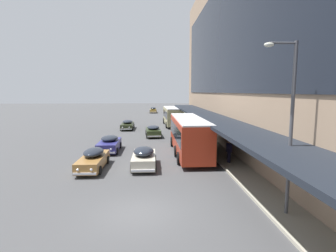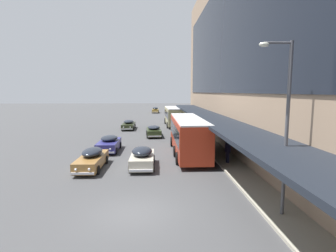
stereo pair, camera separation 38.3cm
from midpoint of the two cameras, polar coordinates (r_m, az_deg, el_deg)
name	(u,v)px [view 2 (the right image)]	position (r m, az deg, el deg)	size (l,w,h in m)	color
ground	(134,213)	(13.29, -6.55, -18.24)	(240.00, 240.00, 0.00)	#464748
transit_bus_kerbside_front	(174,115)	(44.39, 1.54, 2.36)	(3.00, 9.37, 3.12)	tan
transit_bus_kerbside_rear	(188,134)	(24.08, 4.84, -1.69)	(2.79, 10.86, 3.38)	#B4311A
sedan_lead_near	(109,143)	(26.14, -12.29, -3.72)	(1.98, 4.53, 1.52)	navy
sedan_second_mid	(142,157)	(20.14, -5.07, -6.81)	(1.88, 4.24, 1.63)	beige
sedan_oncoming_rear	(92,159)	(20.59, -15.73, -6.86)	(1.83, 4.87, 1.54)	olive
sedan_trailing_near	(155,110)	(71.97, -2.62, 3.50)	(1.95, 4.67, 1.59)	olive
sedan_oncoming_front	(154,131)	(33.87, -2.81, -1.07)	(2.08, 4.45, 1.46)	#2B371A
sedan_lead_mid	(129,125)	(40.84, -8.31, 0.31)	(1.90, 4.92, 1.43)	#272E18
sedan_far_back	(181,129)	(35.60, 3.06, -0.66)	(1.98, 4.57, 1.45)	#21361B
pedestrian_at_kerb	(228,150)	(21.36, 13.41, -5.10)	(0.39, 0.57, 1.86)	black
street_lamp	(284,118)	(12.70, 24.73, 1.64)	(1.50, 0.28, 7.77)	#4C4C51
fire_hydrant	(202,138)	(30.19, 7.85, -2.64)	(0.20, 0.40, 0.70)	red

